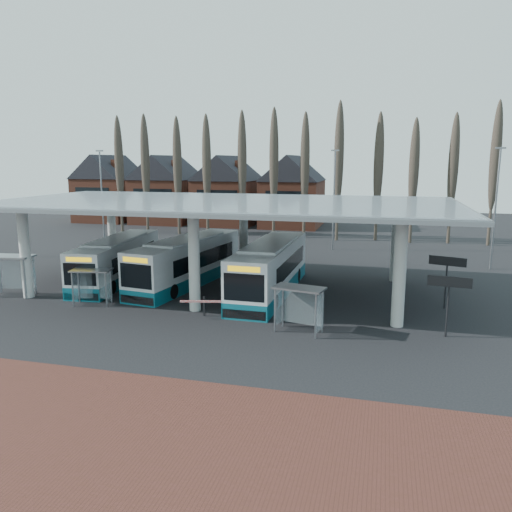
% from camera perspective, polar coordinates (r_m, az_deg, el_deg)
% --- Properties ---
extents(ground, '(140.00, 140.00, 0.00)m').
position_cam_1_polar(ground, '(29.00, -8.76, -7.53)').
color(ground, black).
rests_on(ground, ground).
extents(brick_strip, '(70.00, 10.00, 0.03)m').
position_cam_1_polar(brick_strip, '(19.46, -23.46, -17.84)').
color(brick_strip, '#522721').
rests_on(brick_strip, ground).
extents(station_canopy, '(32.00, 16.00, 6.34)m').
position_cam_1_polar(station_canopy, '(35.18, -3.90, 5.28)').
color(station_canopy, silver).
rests_on(station_canopy, ground).
extents(poplar_row, '(45.10, 1.10, 14.50)m').
position_cam_1_polar(poplar_row, '(59.27, 3.80, 10.51)').
color(poplar_row, '#473D33').
rests_on(poplar_row, ground).
extents(townhouse_row, '(36.80, 10.30, 12.25)m').
position_cam_1_polar(townhouse_row, '(74.30, -6.75, 8.33)').
color(townhouse_row, brown).
rests_on(townhouse_row, ground).
extents(lamp_post_a, '(0.80, 0.16, 10.17)m').
position_cam_1_polar(lamp_post_a, '(55.57, -17.19, 6.49)').
color(lamp_post_a, slate).
rests_on(lamp_post_a, ground).
extents(lamp_post_b, '(0.80, 0.16, 10.17)m').
position_cam_1_polar(lamp_post_b, '(51.62, 8.89, 6.54)').
color(lamp_post_b, slate).
rests_on(lamp_post_b, ground).
extents(lamp_post_c, '(0.80, 0.16, 10.17)m').
position_cam_1_polar(lamp_post_c, '(46.27, 25.69, 5.13)').
color(lamp_post_c, slate).
rests_on(lamp_post_c, ground).
extents(bus_0, '(3.90, 12.11, 3.30)m').
position_cam_1_polar(bus_0, '(39.61, -15.53, -0.51)').
color(bus_0, silver).
rests_on(bus_0, ground).
extents(bus_1, '(4.45, 12.80, 3.48)m').
position_cam_1_polar(bus_1, '(37.49, -7.85, -0.70)').
color(bus_1, silver).
rests_on(bus_1, ground).
extents(bus_2, '(2.89, 12.93, 3.58)m').
position_cam_1_polar(bus_2, '(34.58, 1.66, -1.50)').
color(bus_2, silver).
rests_on(bus_2, ground).
extents(shelter_0, '(3.18, 1.88, 2.79)m').
position_cam_1_polar(shelter_0, '(37.70, -26.09, -1.05)').
color(shelter_0, gray).
rests_on(shelter_0, ground).
extents(shelter_1, '(2.68, 1.73, 2.30)m').
position_cam_1_polar(shelter_1, '(33.49, -18.21, -2.49)').
color(shelter_1, gray).
rests_on(shelter_1, ground).
extents(shelter_2, '(2.91, 1.88, 2.49)m').
position_cam_1_polar(shelter_2, '(26.84, 5.04, -4.90)').
color(shelter_2, gray).
rests_on(shelter_2, ground).
extents(info_sign_0, '(2.17, 0.34, 3.24)m').
position_cam_1_polar(info_sign_0, '(27.54, 21.21, -3.26)').
color(info_sign_0, black).
rests_on(info_sign_0, ground).
extents(info_sign_1, '(2.15, 0.74, 3.28)m').
position_cam_1_polar(info_sign_1, '(32.85, 21.02, -0.99)').
color(info_sign_1, black).
rests_on(info_sign_1, ground).
extents(barrier, '(2.38, 0.91, 1.21)m').
position_cam_1_polar(barrier, '(29.35, -6.24, -5.32)').
color(barrier, black).
rests_on(barrier, ground).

